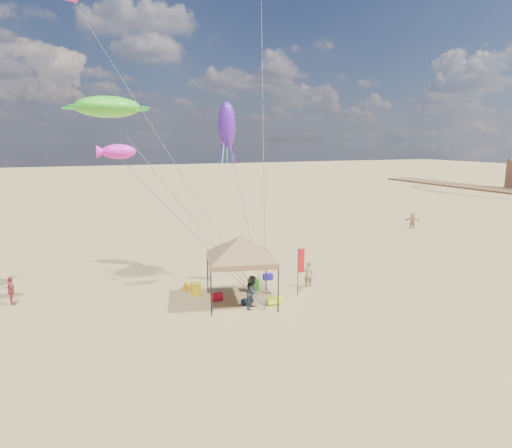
% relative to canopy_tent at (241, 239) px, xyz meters
% --- Properties ---
extents(ground, '(280.00, 280.00, 0.00)m').
position_rel_canopy_tent_xyz_m(ground, '(1.25, -2.08, -3.47)').
color(ground, tan).
rests_on(ground, ground).
extents(canopy_tent, '(6.58, 6.58, 4.17)m').
position_rel_canopy_tent_xyz_m(canopy_tent, '(0.00, 0.00, 0.00)').
color(canopy_tent, black).
rests_on(canopy_tent, ground).
extents(feather_flag, '(0.42, 0.04, 2.73)m').
position_rel_canopy_tent_xyz_m(feather_flag, '(3.41, -0.27, -1.64)').
color(feather_flag, black).
rests_on(feather_flag, ground).
extents(cooler_red, '(0.54, 0.38, 0.38)m').
position_rel_canopy_tent_xyz_m(cooler_red, '(-1.08, 0.77, -3.28)').
color(cooler_red, red).
rests_on(cooler_red, ground).
extents(cooler_blue, '(0.54, 0.38, 0.38)m').
position_rel_canopy_tent_xyz_m(cooler_blue, '(2.90, 2.97, -3.28)').
color(cooler_blue, '#171298').
rests_on(cooler_blue, ground).
extents(bag_navy, '(0.69, 0.54, 0.36)m').
position_rel_canopy_tent_xyz_m(bag_navy, '(0.19, -0.45, -3.29)').
color(bag_navy, '#0D213C').
rests_on(bag_navy, ground).
extents(bag_orange, '(0.54, 0.69, 0.36)m').
position_rel_canopy_tent_xyz_m(bag_orange, '(-2.20, 3.12, -3.29)').
color(bag_orange, orange).
rests_on(bag_orange, ground).
extents(chair_green, '(0.50, 0.50, 0.70)m').
position_rel_canopy_tent_xyz_m(chair_green, '(1.30, 1.47, -3.12)').
color(chair_green, '#2A8317').
rests_on(chair_green, ground).
extents(chair_yellow, '(0.50, 0.50, 0.70)m').
position_rel_canopy_tent_xyz_m(chair_yellow, '(-1.94, 1.97, -3.12)').
color(chair_yellow, yellow).
rests_on(chair_yellow, ground).
extents(crate_grey, '(0.34, 0.30, 0.28)m').
position_rel_canopy_tent_xyz_m(crate_grey, '(1.30, -0.92, -3.33)').
color(crate_grey, slate).
rests_on(crate_grey, ground).
extents(beach_cart, '(0.90, 0.50, 0.24)m').
position_rel_canopy_tent_xyz_m(beach_cart, '(1.53, -0.96, -3.27)').
color(beach_cart, '#E4FF1C').
rests_on(beach_cart, ground).
extents(person_near_a, '(0.60, 0.42, 1.57)m').
position_rel_canopy_tent_xyz_m(person_near_a, '(4.53, 0.81, -2.69)').
color(person_near_a, tan).
rests_on(person_near_a, ground).
extents(person_near_b, '(1.06, 1.06, 1.74)m').
position_rel_canopy_tent_xyz_m(person_near_b, '(0.25, -1.05, -2.60)').
color(person_near_b, '#3A424F').
rests_on(person_near_b, ground).
extents(person_near_c, '(1.17, 0.93, 1.58)m').
position_rel_canopy_tent_xyz_m(person_near_c, '(-0.31, 4.58, -2.68)').
color(person_near_c, white).
rests_on(person_near_c, ground).
extents(person_far_a, '(0.58, 0.96, 1.53)m').
position_rel_canopy_tent_xyz_m(person_far_a, '(-11.25, 4.23, -2.71)').
color(person_far_a, '#AE4443').
rests_on(person_far_a, ground).
extents(person_far_c, '(1.46, 1.36, 1.63)m').
position_rel_canopy_tent_xyz_m(person_far_c, '(22.50, 12.32, -2.66)').
color(person_far_c, tan).
rests_on(person_far_c, ground).
extents(turtle_kite, '(3.87, 3.40, 1.10)m').
position_rel_canopy_tent_xyz_m(turtle_kite, '(-5.94, 3.49, 6.72)').
color(turtle_kite, '#41DE29').
rests_on(turtle_kite, ground).
extents(fish_kite, '(1.84, 1.36, 0.73)m').
position_rel_canopy_tent_xyz_m(fish_kite, '(-5.67, 1.85, 4.49)').
color(fish_kite, '#FF21DE').
rests_on(fish_kite, ground).
extents(squid_kite, '(1.34, 1.34, 2.91)m').
position_rel_canopy_tent_xyz_m(squid_kite, '(1.45, 6.24, 5.99)').
color(squid_kite, '#531CA7').
rests_on(squid_kite, ground).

